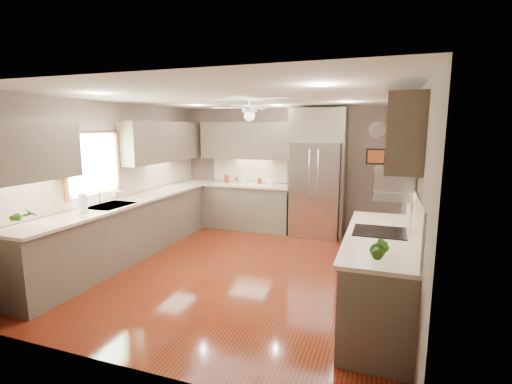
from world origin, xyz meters
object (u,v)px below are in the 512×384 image
Objects in this scene: soap_bottle at (118,194)px; paper_towel at (83,203)px; canister_a at (227,179)px; potted_plant_left at (24,215)px; canister_b at (237,180)px; bowl at (271,184)px; stool at (367,241)px; canister_c at (244,179)px; refrigerator at (317,175)px; canister_d at (260,181)px; microwave at (393,183)px; potted_plant_right at (380,250)px.

paper_towel is (0.16, -0.90, 0.03)m from soap_bottle.
paper_towel reaches higher than soap_bottle.
potted_plant_left is (-0.72, -4.10, 0.08)m from canister_a.
canister_b is 0.74× the size of bowl.
stool is at bearing 31.98° from paper_towel.
soap_bottle is 0.48× the size of stool.
canister_b is at bearing -174.17° from canister_c.
canister_b is at bearing 179.22° from refrigerator.
soap_bottle is (-0.87, -2.34, 0.03)m from canister_a.
bowl is at bearing 154.62° from stool.
canister_c is 0.32m from canister_d.
canister_b is 0.27× the size of microwave.
refrigerator is at bearing -1.32° from canister_a.
soap_bottle is at bearing -128.62° from bowl.
potted_plant_left is 4.90m from stool.
potted_plant_right is (3.15, -3.99, 0.07)m from canister_a.
canister_d is 0.24× the size of microwave.
potted_plant_right is 0.12× the size of refrigerator.
canister_b is 0.56× the size of paper_towel.
stool is (-0.31, 1.79, -1.24)m from microwave.
stool is at bearing -41.97° from refrigerator.
bowl is 0.08× the size of refrigerator.
microwave is at bearing -40.28° from canister_a.
soap_bottle reaches higher than bowl.
paper_towel is at bearing 88.77° from potted_plant_left.
refrigerator reaches higher than canister_c.
canister_b is 4.19m from potted_plant_left.
canister_a is 0.58× the size of potted_plant_right.
refrigerator reaches higher than microwave.
canister_a is 4.28m from microwave.
soap_bottle reaches higher than canister_d.
refrigerator reaches higher than potted_plant_left.
canister_b is 0.33× the size of stool.
potted_plant_left is at bearing -178.42° from potted_plant_right.
canister_d is at bearing 121.05° from potted_plant_right.
canister_c reaches higher than canister_d.
canister_a is at bearing 178.18° from bowl.
canister_c is 0.08× the size of refrigerator.
canister_c is at bearing 74.71° from potted_plant_left.
canister_d is 2.56m from stool.
stool is at bearing 40.59° from potted_plant_left.
microwave is at bearing -80.30° from stool.
canister_a is 0.83× the size of bowl.
canister_a is at bearing 178.68° from refrigerator.
paper_towel is at bearing 168.90° from potted_plant_right.
potted_plant_left reaches higher than potted_plant_right.
canister_a is 4.16m from potted_plant_left.
potted_plant_left is at bearing -161.25° from microwave.
potted_plant_left reaches higher than canister_c.
refrigerator reaches higher than potted_plant_right.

